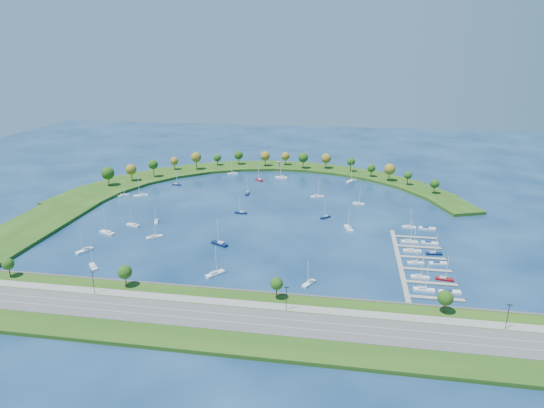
# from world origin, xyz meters

# --- Properties ---
(ground) EXTENTS (700.00, 700.00, 0.00)m
(ground) POSITION_xyz_m (0.00, 0.00, 0.00)
(ground) COLOR #072042
(ground) RESTS_ON ground
(south_shoreline) EXTENTS (420.00, 43.10, 11.60)m
(south_shoreline) POSITION_xyz_m (0.03, -122.88, 1.00)
(south_shoreline) COLOR #204612
(south_shoreline) RESTS_ON ground
(breakwater) EXTENTS (286.74, 247.64, 2.00)m
(breakwater) POSITION_xyz_m (-46.33, 48.72, 0.99)
(breakwater) COLOR #204612
(breakwater) RESTS_ON ground
(breakwater_trees) EXTENTS (241.90, 93.14, 14.81)m
(breakwater_trees) POSITION_xyz_m (-22.93, 85.56, 10.75)
(breakwater_trees) COLOR #382314
(breakwater_trees) RESTS_ON breakwater
(harbor_tower) EXTENTS (2.60, 2.60, 4.11)m
(harbor_tower) POSITION_xyz_m (-7.02, 113.55, 4.11)
(harbor_tower) COLOR gray
(harbor_tower) RESTS_ON breakwater
(dock_system) EXTENTS (24.28, 82.00, 1.60)m
(dock_system) POSITION_xyz_m (85.30, -61.00, 0.35)
(dock_system) COLOR gray
(dock_system) RESTS_ON ground
(moored_boat_0) EXTENTS (7.94, 9.09, 13.93)m
(moored_boat_0) POSITION_xyz_m (-6.18, -88.11, 0.97)
(moored_boat_0) COLOR white
(moored_boat_0) RESTS_ON ground
(moored_boat_1) EXTENTS (9.95, 6.04, 14.16)m
(moored_boat_1) POSITION_xyz_m (-79.25, -49.66, 0.97)
(moored_boat_1) COLOR white
(moored_boat_1) RESTS_ON ground
(moored_boat_2) EXTENTS (7.84, 2.79, 11.31)m
(moored_boat_2) POSITION_xyz_m (-13.10, -5.00, 0.89)
(moored_boat_2) COLOR #09163D
(moored_boat_2) RESTS_ON ground
(moored_boat_3) EXTENTS (8.52, 4.50, 12.06)m
(moored_boat_3) POSITION_xyz_m (-70.46, -35.91, 0.91)
(moored_boat_3) COLOR white
(moored_boat_3) RESTS_ON ground
(moored_boat_4) EXTENTS (9.28, 5.45, 13.17)m
(moored_boat_4) POSITION_xyz_m (31.76, 36.03, 0.94)
(moored_boat_4) COLOR white
(moored_boat_4) RESTS_ON ground
(moored_boat_5) EXTENTS (8.38, 7.31, 12.83)m
(moored_boat_5) POSITION_xyz_m (-50.94, -51.17, 0.93)
(moored_boat_5) COLOR white
(moored_boat_5) RESTS_ON ground
(moored_boat_6) EXTENTS (6.93, 6.65, 11.03)m
(moored_boat_6) POSITION_xyz_m (-102.46, 17.32, 0.88)
(moored_boat_6) COLOR white
(moored_boat_6) RESTS_ON ground
(moored_boat_7) EXTENTS (6.93, 2.74, 9.92)m
(moored_boat_7) POSITION_xyz_m (-75.52, 49.44, 0.85)
(moored_boat_7) COLOR #09163D
(moored_boat_7) RESTS_ON ground
(moored_boat_8) EXTENTS (7.85, 2.92, 11.27)m
(moored_boat_8) POSITION_xyz_m (59.93, 25.13, 0.89)
(moored_boat_8) COLOR white
(moored_boat_8) RESTS_ON ground
(moored_boat_9) EXTENTS (4.60, 7.75, 11.02)m
(moored_boat_9) POSITION_xyz_m (-59.41, -28.29, 0.88)
(moored_boat_9) COLOR white
(moored_boat_9) RESTS_ON ground
(moored_boat_10) EXTENTS (8.66, 4.79, 12.26)m
(moored_boat_10) POSITION_xyz_m (-41.27, 87.63, 0.91)
(moored_boat_10) COLOR white
(moored_boat_10) RESTS_ON ground
(moored_boat_11) EXTENTS (9.69, 3.04, 14.11)m
(moored_boat_11) POSITION_xyz_m (0.25, 81.73, 0.97)
(moored_boat_11) COLOR white
(moored_boat_11) RESTS_ON ground
(moored_boat_12) EXTENTS (9.88, 6.56, 14.18)m
(moored_boat_12) POSITION_xyz_m (-90.17, 18.38, 0.98)
(moored_boat_12) COLOR white
(moored_boat_12) RESTS_ON ground
(moored_boat_13) EXTENTS (9.90, 6.90, 14.32)m
(moored_boat_13) POSITION_xyz_m (-13.27, -54.49, 0.98)
(moored_boat_13) COLOR #09163D
(moored_boat_13) RESTS_ON ground
(moored_boat_14) EXTENTS (7.20, 7.54, 11.98)m
(moored_boat_14) POSITION_xyz_m (-64.85, -90.06, 0.91)
(moored_boat_14) COLOR white
(moored_boat_14) RESTS_ON ground
(moored_boat_15) EXTENTS (5.69, 7.89, 11.47)m
(moored_boat_15) POSITION_xyz_m (36.69, -89.94, 0.89)
(moored_boat_15) COLOR white
(moored_boat_15) RESTS_ON ground
(moored_boat_16) EXTENTS (8.71, 9.44, 14.78)m
(moored_boat_16) POSITION_xyz_m (55.67, 80.34, 1.00)
(moored_boat_16) COLOR white
(moored_boat_16) RESTS_ON ground
(moored_boat_17) EXTENTS (6.51, 6.64, 10.68)m
(moored_boat_17) POSITION_xyz_m (39.67, -4.56, 0.87)
(moored_boat_17) COLOR #09163D
(moored_boat_17) RESTS_ON ground
(moored_boat_18) EXTENTS (2.92, 8.45, 12.20)m
(moored_boat_18) POSITION_xyz_m (-17.69, 35.83, 0.91)
(moored_boat_18) COLOR #09163D
(moored_boat_18) RESTS_ON ground
(moored_boat_19) EXTENTS (6.21, 9.03, 13.02)m
(moored_boat_19) POSITION_xyz_m (-78.89, -73.80, 0.94)
(moored_boat_19) COLOR white
(moored_boat_19) RESTS_ON ground
(moored_boat_20) EXTENTS (5.48, 9.72, 13.78)m
(moored_boat_20) POSITION_xyz_m (53.71, -21.43, 0.96)
(moored_boat_20) COLOR white
(moored_boat_20) RESTS_ON ground
(moored_boat_21) EXTENTS (7.25, 7.00, 11.58)m
(moored_boat_21) POSITION_xyz_m (-15.99, 72.15, 0.89)
(moored_boat_21) COLOR maroon
(moored_boat_21) RESTS_ON ground
(docked_boat_0) EXTENTS (8.92, 2.84, 12.97)m
(docked_boat_0) POSITION_xyz_m (85.51, -87.95, 0.94)
(docked_boat_0) COLOR white
(docked_boat_0) RESTS_ON ground
(docked_boat_1) EXTENTS (9.16, 3.38, 1.83)m
(docked_boat_1) POSITION_xyz_m (95.97, -88.28, 0.67)
(docked_boat_1) COLOR white
(docked_boat_1) RESTS_ON ground
(docked_boat_2) EXTENTS (8.10, 2.43, 11.83)m
(docked_boat_2) POSITION_xyz_m (85.52, -76.22, 0.90)
(docked_boat_2) COLOR white
(docked_boat_2) RESTS_ON ground
(docked_boat_3) EXTENTS (8.12, 3.25, 11.60)m
(docked_boat_3) POSITION_xyz_m (96.03, -76.35, 0.89)
(docked_boat_3) COLOR maroon
(docked_boat_3) RESTS_ON ground
(docked_boat_4) EXTENTS (7.94, 3.02, 11.38)m
(docked_boat_4) POSITION_xyz_m (85.53, -61.46, 0.89)
(docked_boat_4) COLOR white
(docked_boat_4) RESTS_ON ground
(docked_boat_5) EXTENTS (8.33, 3.34, 1.65)m
(docked_boat_5) POSITION_xyz_m (95.98, -60.10, 0.61)
(docked_boat_5) COLOR white
(docked_boat_5) RESTS_ON ground
(docked_boat_6) EXTENTS (8.92, 2.71, 13.03)m
(docked_boat_6) POSITION_xyz_m (85.51, -47.57, 0.94)
(docked_boat_6) COLOR white
(docked_boat_6) RESTS_ON ground
(docked_boat_7) EXTENTS (8.11, 3.05, 11.63)m
(docked_boat_7) POSITION_xyz_m (96.02, -48.95, 0.90)
(docked_boat_7) COLOR #09163D
(docked_boat_7) RESTS_ON ground
(docked_boat_8) EXTENTS (8.65, 2.50, 12.68)m
(docked_boat_8) POSITION_xyz_m (85.51, -35.69, 0.93)
(docked_boat_8) COLOR white
(docked_boat_8) RESTS_ON ground
(docked_boat_9) EXTENTS (8.82, 3.09, 1.77)m
(docked_boat_9) POSITION_xyz_m (95.97, -35.56, 0.65)
(docked_boat_9) COLOR white
(docked_boat_9) RESTS_ON ground
(docked_boat_10) EXTENTS (7.57, 2.14, 11.12)m
(docked_boat_10) POSITION_xyz_m (87.93, -13.53, 0.88)
(docked_boat_10) COLOR white
(docked_boat_10) RESTS_ON ground
(docked_boat_11) EXTENTS (9.28, 2.86, 1.88)m
(docked_boat_11) POSITION_xyz_m (97.87, -14.09, 0.69)
(docked_boat_11) COLOR white
(docked_boat_11) RESTS_ON ground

